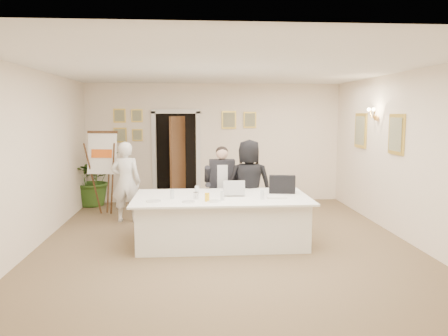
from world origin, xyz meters
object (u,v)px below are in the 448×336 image
object	(u,v)px
standing_woman	(249,185)
seated_man	(222,185)
laptop_bag	(282,184)
conference_table	(221,219)
flip_chart	(105,177)
potted_palm	(93,179)
oj_glass	(207,197)
laptop	(233,187)
standing_man	(126,182)
steel_jug	(196,196)
paper_stack	(277,197)

from	to	relation	value
standing_woman	seated_man	bearing A→B (deg)	-29.50
laptop_bag	conference_table	bearing A→B (deg)	-160.60
conference_table	flip_chart	size ratio (longest dim) A/B	1.65
potted_palm	oj_glass	bearing A→B (deg)	-54.80
conference_table	flip_chart	world-z (taller)	flip_chart
conference_table	laptop	distance (m)	0.57
standing_man	steel_jug	distance (m)	2.19
standing_woman	laptop	world-z (taller)	standing_woman
oj_glass	standing_man	bearing A→B (deg)	127.92
oj_glass	laptop	bearing A→B (deg)	47.90
conference_table	standing_man	bearing A→B (deg)	138.70
conference_table	flip_chart	xyz separation A→B (m)	(-2.28, 2.18, 0.40)
standing_man	oj_glass	world-z (taller)	standing_man
flip_chart	standing_man	world-z (taller)	flip_chart
flip_chart	laptop	distance (m)	3.24
seated_man	flip_chart	world-z (taller)	flip_chart
paper_stack	conference_table	bearing A→B (deg)	166.76
potted_palm	paper_stack	bearing A→B (deg)	-42.84
standing_man	seated_man	bearing A→B (deg)	173.07
oj_glass	steel_jug	bearing A→B (deg)	131.06
paper_stack	oj_glass	bearing A→B (deg)	-170.28
conference_table	laptop_bag	distance (m)	1.18
seated_man	paper_stack	xyz separation A→B (m)	(0.77, -1.37, 0.04)
standing_man	conference_table	bearing A→B (deg)	143.10
seated_man	potted_palm	xyz separation A→B (m)	(-2.83, 1.97, -0.13)
seated_man	standing_man	distance (m)	1.88
standing_man	laptop_bag	distance (m)	3.10
conference_table	steel_jug	xyz separation A→B (m)	(-0.41, -0.20, 0.44)
flip_chart	standing_woman	xyz separation A→B (m)	(2.84, -1.34, 0.03)
seated_man	steel_jug	distance (m)	1.46
standing_man	laptop	bearing A→B (deg)	148.12
potted_palm	laptop_bag	xyz separation A→B (m)	(3.77, -2.95, 0.30)
laptop_bag	flip_chart	bearing A→B (deg)	157.96
conference_table	flip_chart	bearing A→B (deg)	136.35
flip_chart	paper_stack	xyz separation A→B (m)	(3.15, -2.38, -0.00)
standing_woman	potted_palm	xyz separation A→B (m)	(-3.30, 2.30, -0.20)
seated_man	standing_man	bearing A→B (deg)	168.18
laptop_bag	steel_jug	size ratio (longest dim) A/B	3.94
laptop	paper_stack	bearing A→B (deg)	-22.91
flip_chart	standing_woman	bearing A→B (deg)	-25.21
laptop	potted_palm	bearing A→B (deg)	136.09
conference_table	standing_man	distance (m)	2.36
laptop_bag	paper_stack	size ratio (longest dim) A/B	1.39
laptop_bag	standing_woman	bearing A→B (deg)	134.95
flip_chart	laptop	bearing A→B (deg)	-39.83
flip_chart	steel_jug	bearing A→B (deg)	-51.85
standing_man	standing_woman	world-z (taller)	standing_woman
flip_chart	steel_jug	world-z (taller)	flip_chart
potted_palm	conference_table	bearing A→B (deg)	-48.90
seated_man	flip_chart	bearing A→B (deg)	156.51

